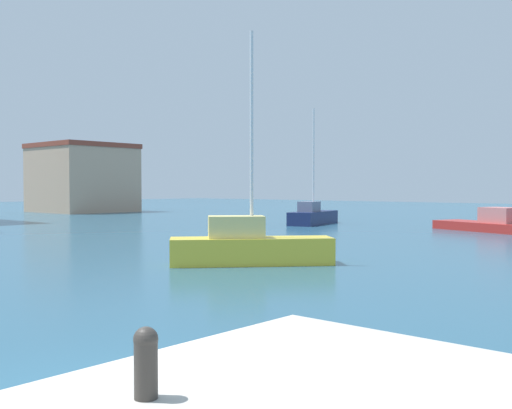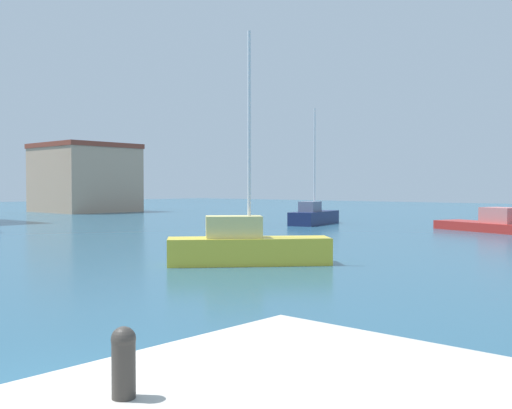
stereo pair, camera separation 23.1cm
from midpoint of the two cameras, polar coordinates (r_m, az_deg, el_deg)
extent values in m
plane|color=#285670|center=(32.70, -12.84, -3.09)|extent=(160.00, 160.00, 0.00)
cylinder|color=#38332D|center=(5.52, -11.59, -14.98)|extent=(0.21, 0.21, 0.52)
sphere|color=#38332D|center=(5.45, -11.60, -12.37)|extent=(0.22, 0.22, 0.22)
cube|color=gold|center=(20.99, -0.73, -4.42)|extent=(5.11, 4.82, 0.93)
cube|color=#DFCD77|center=(20.87, -2.19, -2.12)|extent=(2.11, 2.05, 0.76)
cylinder|color=silver|center=(20.95, -0.74, 6.62)|extent=(0.12, 0.12, 7.13)
cube|color=#19234C|center=(43.60, 5.29, -1.26)|extent=(5.81, 3.08, 0.94)
cube|color=slate|center=(42.80, 4.88, -0.20)|extent=(1.87, 1.51, 0.73)
cylinder|color=silver|center=(43.59, 5.31, 4.22)|extent=(0.12, 0.12, 7.39)
cube|color=#B22823|center=(39.20, 21.03, -1.98)|extent=(4.50, 7.39, 0.54)
cube|color=#C4716E|center=(38.64, 21.96, -0.95)|extent=(2.19, 2.47, 0.93)
cube|color=tan|center=(67.70, -16.16, 2.21)|extent=(8.73, 9.10, 6.81)
cube|color=brown|center=(67.84, -16.19, 5.30)|extent=(8.91, 9.28, 0.50)
camera|label=1|loc=(0.12, -90.20, -0.01)|focal=42.31mm
camera|label=2|loc=(0.12, 89.80, 0.01)|focal=42.31mm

